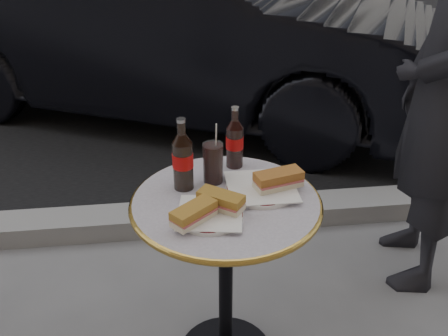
{
  "coord_description": "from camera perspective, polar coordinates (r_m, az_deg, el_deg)",
  "views": [
    {
      "loc": [
        -0.17,
        -1.34,
        1.6
      ],
      "look_at": [
        0.0,
        0.05,
        0.82
      ],
      "focal_mm": 40.0,
      "sensor_mm": 36.0,
      "label": 1
    }
  ],
  "objects": [
    {
      "name": "asphalt_road",
      "position": [
        6.54,
        -5.4,
        14.71
      ],
      "size": [
        40.0,
        8.0,
        0.0
      ],
      "primitive_type": "cube",
      "color": "black",
      "rests_on": "ground"
    },
    {
      "name": "cola_bottle_right",
      "position": [
        1.75,
        1.24,
        3.55
      ],
      "size": [
        0.07,
        0.07,
        0.23
      ],
      "primitive_type": null,
      "rotation": [
        0.0,
        0.0,
        -0.16
      ],
      "color": "black",
      "rests_on": "bistro_table"
    },
    {
      "name": "sandwich_left_b",
      "position": [
        1.53,
        -0.36,
        -3.84
      ],
      "size": [
        0.15,
        0.14,
        0.05
      ],
      "primitive_type": "cube",
      "rotation": [
        0.0,
        0.0,
        -0.63
      ],
      "color": "#A17128",
      "rests_on": "plate_left"
    },
    {
      "name": "sandwich_left_a",
      "position": [
        1.47,
        -3.47,
        -5.32
      ],
      "size": [
        0.15,
        0.14,
        0.05
      ],
      "primitive_type": "cube",
      "rotation": [
        0.0,
        0.0,
        0.7
      ],
      "color": "#A8742A",
      "rests_on": "plate_left"
    },
    {
      "name": "parked_car",
      "position": [
        4.01,
        -5.98,
        15.86
      ],
      "size": [
        3.13,
        4.48,
        1.4
      ],
      "primitive_type": "imported",
      "rotation": [
        0.0,
        0.0,
        1.14
      ],
      "color": "black",
      "rests_on": "ground"
    },
    {
      "name": "cola_bottle_left",
      "position": [
        1.61,
        -4.76,
        1.59
      ],
      "size": [
        0.09,
        0.09,
        0.25
      ],
      "primitive_type": null,
      "rotation": [
        0.0,
        0.0,
        -0.33
      ],
      "color": "black",
      "rests_on": "bistro_table"
    },
    {
      "name": "bistro_table",
      "position": [
        1.83,
        0.19,
        -13.31
      ],
      "size": [
        0.62,
        0.62,
        0.73
      ],
      "primitive_type": null,
      "color": "#BAB2C4",
      "rests_on": "ground"
    },
    {
      "name": "plate_left",
      "position": [
        1.52,
        -1.63,
        -5.4
      ],
      "size": [
        0.26,
        0.26,
        0.01
      ],
      "primitive_type": "cylinder",
      "rotation": [
        0.0,
        0.0,
        -0.33
      ],
      "color": "white",
      "rests_on": "bistro_table"
    },
    {
      "name": "pedestrian",
      "position": [
        2.22,
        23.96,
        7.57
      ],
      "size": [
        0.55,
        0.72,
        1.76
      ],
      "primitive_type": "imported",
      "rotation": [
        0.0,
        0.0,
        -1.78
      ],
      "color": "black",
      "rests_on": "ground"
    },
    {
      "name": "sandwich_right",
      "position": [
        1.64,
        6.23,
        -1.41
      ],
      "size": [
        0.17,
        0.11,
        0.05
      ],
      "primitive_type": "cube",
      "rotation": [
        0.0,
        0.0,
        0.26
      ],
      "color": "#A26229",
      "rests_on": "plate_right"
    },
    {
      "name": "plate_right",
      "position": [
        1.65,
        4.27,
        -2.37
      ],
      "size": [
        0.27,
        0.27,
        0.01
      ],
      "primitive_type": "cylinder",
      "rotation": [
        0.0,
        0.0,
        -0.18
      ],
      "color": "white",
      "rests_on": "bistro_table"
    },
    {
      "name": "curb",
      "position": [
        2.73,
        -2.16,
        -5.58
      ],
      "size": [
        40.0,
        0.2,
        0.12
      ],
      "primitive_type": "cube",
      "color": "gray",
      "rests_on": "ground"
    },
    {
      "name": "cola_glass",
      "position": [
        1.67,
        -1.25,
        0.6
      ],
      "size": [
        0.08,
        0.08,
        0.14
      ],
      "primitive_type": "cylinder",
      "rotation": [
        0.0,
        0.0,
        0.16
      ],
      "color": "black",
      "rests_on": "bistro_table"
    }
  ]
}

